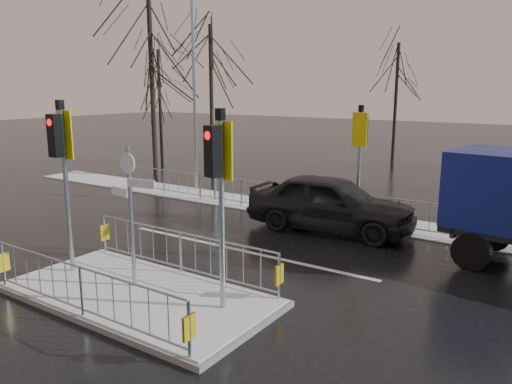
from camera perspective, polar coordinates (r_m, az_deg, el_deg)
The scene contains 11 objects.
ground at distance 11.22m, azimuth -13.35°, elevation -11.67°, with size 120.00×120.00×0.00m, color black.
snow_verge at distance 17.83m, azimuth 7.33°, elevation -2.51°, with size 30.00×2.00×0.04m, color white.
lane_markings at distance 11.02m, azimuth -14.64°, elevation -12.17°, with size 8.00×11.38×0.01m.
traffic_island at distance 11.09m, azimuth -13.44°, elevation -9.79°, with size 6.00×3.04×4.15m.
far_kerb_fixtures at distance 17.03m, azimuth 7.53°, elevation 0.26°, with size 18.00×0.65×3.83m.
car_far_lane at distance 15.71m, azimuth 8.54°, elevation -1.25°, with size 2.10×5.22×1.78m, color black.
tree_near_a at distance 25.55m, azimuth -11.94°, elevation 15.44°, with size 4.75×4.75×8.97m.
tree_near_b at distance 24.94m, azimuth -5.16°, elevation 13.51°, with size 4.00×4.00×7.55m.
tree_near_c at distance 28.68m, azimuth -11.00°, elevation 11.84°, with size 3.50×3.50×6.61m.
tree_far_a at distance 30.45m, azimuth 15.80°, elevation 12.22°, with size 3.75×3.75×7.08m.
street_lamp_left at distance 21.62m, azimuth -6.95°, elevation 11.99°, with size 1.25×0.18×8.20m.
Camera 1 is at (7.69, -6.87, 4.43)m, focal length 35.00 mm.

